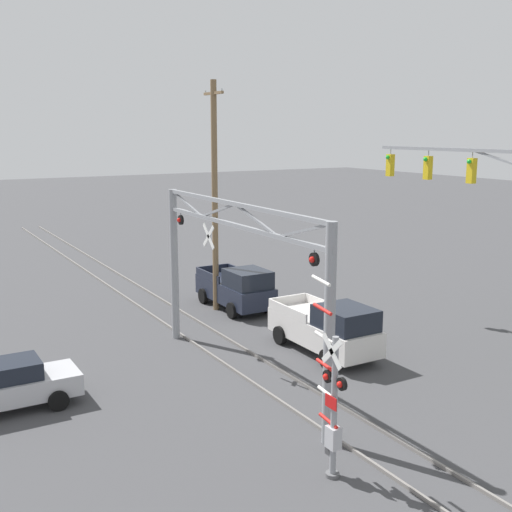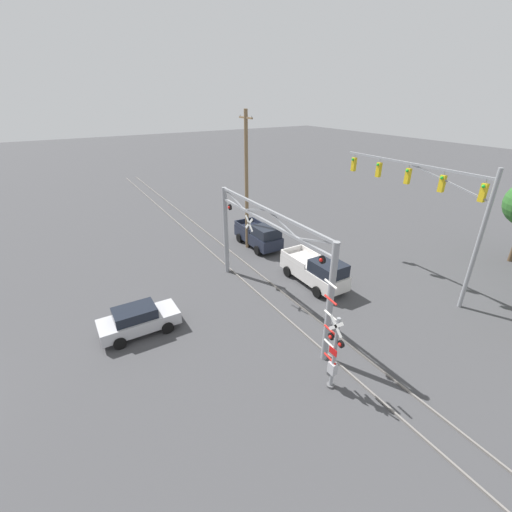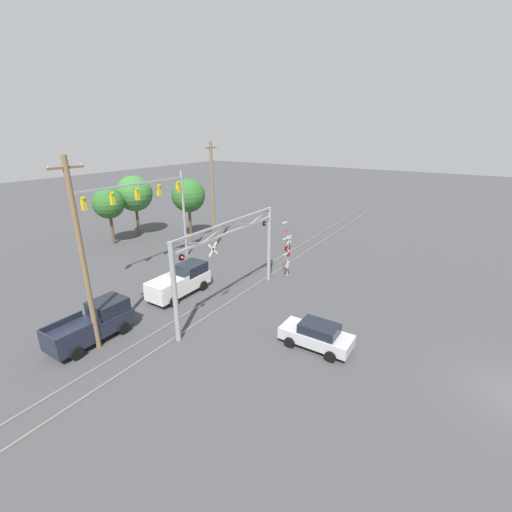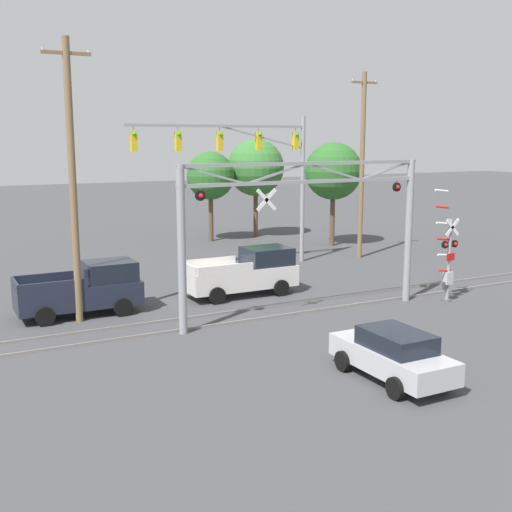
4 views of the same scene
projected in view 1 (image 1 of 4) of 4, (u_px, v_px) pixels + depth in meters
The scene contains 8 objects.
rail_track_near at pixel (244, 377), 22.34m from camera, with size 80.00×0.08×0.10m, color gray.
rail_track_far at pixel (278, 369), 23.05m from camera, with size 80.00×0.08×0.10m, color gray.
crossing_gantry at pixel (236, 269), 21.47m from camera, with size 10.82×0.31×6.18m.
crossing_signal_mast at pixel (332, 407), 15.70m from camera, with size 1.44×0.35×4.98m.
pickup_truck_lead at pixel (327, 328), 24.56m from camera, with size 5.14×2.15×2.12m.
pickup_truck_following at pixel (237, 288), 30.75m from camera, with size 4.89×2.15×2.12m.
sedan_waiting at pixel (9, 385), 19.73m from camera, with size 1.96×4.12×1.53m.
utility_pole_left at pixel (215, 195), 29.84m from camera, with size 1.80×0.28×10.73m.
Camera 1 is at (18.46, 6.84, 8.50)m, focal length 45.00 mm.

